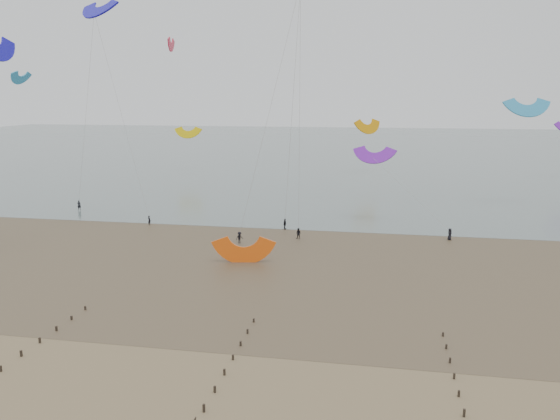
{
  "coord_description": "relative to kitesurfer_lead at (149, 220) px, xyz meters",
  "views": [
    {
      "loc": [
        15.42,
        -37.03,
        21.9
      ],
      "look_at": [
        3.76,
        28.0,
        8.0
      ],
      "focal_mm": 35.0,
      "sensor_mm": 36.0,
      "label": 1
    }
  ],
  "objects": [
    {
      "name": "ground",
      "position": [
        22.9,
        -49.02,
        -0.83
      ],
      "size": [
        500.0,
        500.0,
        0.0
      ],
      "primitive_type": "plane",
      "color": "brown",
      "rests_on": "ground"
    },
    {
      "name": "sea_and_shore",
      "position": [
        18.83,
        -14.62,
        -0.82
      ],
      "size": [
        500.0,
        665.0,
        0.03
      ],
      "color": "#475654",
      "rests_on": "ground"
    },
    {
      "name": "kitesurfer_lead",
      "position": [
        0.0,
        0.0,
        0.0
      ],
      "size": [
        0.72,
        0.65,
        1.65
      ],
      "primitive_type": "imported",
      "rotation": [
        0.0,
        0.0,
        2.6
      ],
      "color": "black",
      "rests_on": "ground"
    },
    {
      "name": "kitesurfers",
      "position": [
        42.87,
        1.46,
        0.06
      ],
      "size": [
        105.18,
        21.86,
        1.89
      ],
      "color": "black",
      "rests_on": "ground"
    },
    {
      "name": "grounded_kite",
      "position": [
        21.2,
        -18.04,
        -0.83
      ],
      "size": [
        7.86,
        6.57,
        3.89
      ],
      "primitive_type": null,
      "rotation": [
        1.54,
        0.0,
        0.16
      ],
      "color": "#FF5C10",
      "rests_on": "ground"
    },
    {
      "name": "kites_airborne",
      "position": [
        14.42,
        37.13,
        20.92
      ],
      "size": [
        236.48,
        107.01,
        41.76
      ],
      "color": "#2D93C8",
      "rests_on": "ground"
    }
  ]
}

